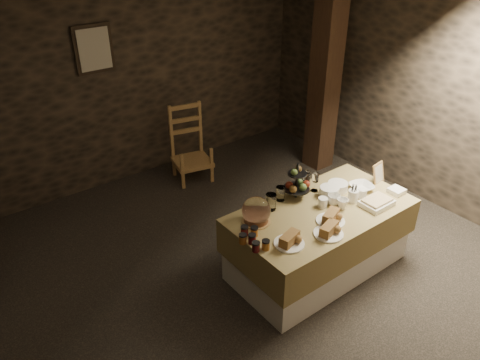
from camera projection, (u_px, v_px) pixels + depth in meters
ground_plane at (235, 279)px, 4.56m from camera, size 5.50×5.00×0.01m
room_shell at (234, 133)px, 3.78m from camera, size 5.52×5.02×2.60m
buffet_table at (319, 235)px, 4.51m from camera, size 1.76×0.94×0.70m
chair at (189, 147)px, 6.09m from camera, size 0.55×0.53×0.77m
timber_column at (325, 74)px, 5.96m from camera, size 0.30×0.30×2.60m
framed_picture at (94, 49)px, 5.30m from camera, size 0.45×0.04×0.55m
plate_stack_a at (329, 192)px, 4.54m from camera, size 0.19×0.19×0.10m
plate_stack_b at (338, 186)px, 4.64m from camera, size 0.20×0.20×0.08m
cutlery_holder at (353, 196)px, 4.46m from camera, size 0.10×0.10×0.12m
cup_a at (334, 200)px, 4.42m from camera, size 0.17×0.17×0.10m
cup_b at (342, 204)px, 4.36m from camera, size 0.11×0.11×0.10m
mug_c at (323, 202)px, 4.38m from camera, size 0.09×0.09×0.09m
mug_d at (362, 193)px, 4.53m from camera, size 0.08×0.08×0.09m
bowl at (361, 187)px, 4.66m from camera, size 0.28×0.28×0.06m
cake_dome at (256, 212)px, 4.14m from camera, size 0.26×0.26×0.26m
fruit_stand at (298, 185)px, 4.48m from camera, size 0.26×0.26×0.37m
bread_platter_left at (289, 241)px, 3.89m from camera, size 0.26×0.26×0.11m
bread_platter_center at (329, 231)px, 4.01m from camera, size 0.26×0.26×0.11m
bread_platter_right at (331, 218)px, 4.17m from camera, size 0.26×0.26×0.11m
jam_jars at (252, 239)px, 3.91m from camera, size 0.20×0.32×0.07m
tart_dish at (377, 202)px, 4.41m from camera, size 0.30×0.22×0.07m
square_dish at (397, 191)px, 4.61m from camera, size 0.14×0.14×0.04m
menu_frame at (378, 173)px, 4.77m from camera, size 0.18×0.09×0.22m
storage_jar_a at (271, 202)px, 4.33m from camera, size 0.10×0.10×0.16m
storage_jar_b at (280, 193)px, 4.48m from camera, size 0.09×0.09×0.14m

